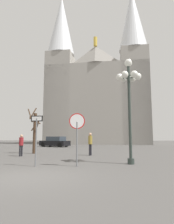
# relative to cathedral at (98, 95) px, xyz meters

# --- Properties ---
(ground_plane) EXTENTS (120.00, 120.00, 0.00)m
(ground_plane) POSITION_rel_cathedral_xyz_m (-0.82, -32.51, -10.10)
(ground_plane) COLOR #514F4C
(cathedral) EXTENTS (20.11, 14.66, 31.59)m
(cathedral) POSITION_rel_cathedral_xyz_m (0.00, 0.00, 0.00)
(cathedral) COLOR gray
(cathedral) RESTS_ON ground
(stop_sign) EXTENTS (0.80, 0.14, 2.65)m
(stop_sign) POSITION_rel_cathedral_xyz_m (0.52, -29.84, -8.23)
(stop_sign) COLOR slate
(stop_sign) RESTS_ON ground
(one_way_arrow_sign) EXTENTS (0.62, 0.07, 2.53)m
(one_way_arrow_sign) POSITION_rel_cathedral_xyz_m (-1.52, -30.07, -8.50)
(one_way_arrow_sign) COLOR slate
(one_way_arrow_sign) RESTS_ON ground
(street_lamp) EXTENTS (1.41, 1.28, 5.88)m
(street_lamp) POSITION_rel_cathedral_xyz_m (3.28, -28.72, -5.90)
(street_lamp) COLOR #2D3833
(street_lamp) RESTS_ON ground
(bare_tree) EXTENTS (1.36, 1.27, 4.06)m
(bare_tree) POSITION_rel_cathedral_xyz_m (-4.33, -23.16, -8.12)
(bare_tree) COLOR #473323
(bare_tree) RESTS_ON ground
(parked_car_near_black) EXTENTS (4.54, 3.15, 1.44)m
(parked_car_near_black) POSITION_rel_cathedral_xyz_m (-5.45, -12.53, -9.43)
(parked_car_near_black) COLOR black
(parked_car_near_black) RESTS_ON ground
(pedestrian_walking) EXTENTS (0.32, 0.32, 1.62)m
(pedestrian_walking) POSITION_rel_cathedral_xyz_m (-4.45, -25.47, -9.13)
(pedestrian_walking) COLOR black
(pedestrian_walking) RESTS_ON ground
(pedestrian_standing) EXTENTS (0.32, 0.32, 1.76)m
(pedestrian_standing) POSITION_rel_cathedral_xyz_m (0.67, -24.32, -9.03)
(pedestrian_standing) COLOR black
(pedestrian_standing) RESTS_ON ground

